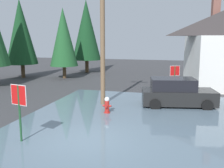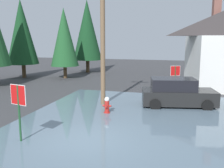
% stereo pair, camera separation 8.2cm
% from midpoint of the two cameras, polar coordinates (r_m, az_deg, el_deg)
% --- Properties ---
extents(ground_plane, '(80.00, 80.00, 0.10)m').
position_cam_midpoint_polar(ground_plane, '(10.55, -5.48, -12.53)').
color(ground_plane, '#38383A').
extents(flood_puddle, '(11.62, 12.18, 0.07)m').
position_cam_midpoint_polar(flood_puddle, '(13.10, 6.33, -7.62)').
color(flood_puddle, slate).
rests_on(flood_puddle, ground).
extents(stop_sign_near, '(0.76, 0.20, 2.28)m').
position_cam_midpoint_polar(stop_sign_near, '(10.41, -19.91, -3.66)').
color(stop_sign_near, '#1E4C28').
rests_on(stop_sign_near, ground).
extents(fire_hydrant, '(0.47, 0.40, 0.93)m').
position_cam_midpoint_polar(fire_hydrant, '(13.85, -1.27, -4.76)').
color(fire_hydrant, '#AD231E').
rests_on(fire_hydrant, ground).
extents(utility_pole, '(1.60, 0.28, 8.24)m').
position_cam_midpoint_polar(utility_pole, '(15.34, -2.23, 11.15)').
color(utility_pole, brown).
rests_on(utility_pole, ground).
extents(stop_sign_far, '(0.68, 0.30, 2.03)m').
position_cam_midpoint_polar(stop_sign_far, '(19.42, 13.46, 2.18)').
color(stop_sign_far, '#1E4C28').
rests_on(stop_sign_far, ground).
extents(parked_car, '(4.48, 2.71, 1.68)m').
position_cam_midpoint_polar(parked_car, '(15.79, 13.85, -1.95)').
color(parked_car, black).
rests_on(parked_car, ground).
extents(pine_tree_mid_left, '(3.34, 3.34, 8.35)m').
position_cam_midpoint_polar(pine_tree_mid_left, '(30.83, -5.73, 11.65)').
color(pine_tree_mid_left, '#4C3823').
rests_on(pine_tree_mid_left, ground).
extents(pine_tree_short_left, '(2.78, 2.78, 6.95)m').
position_cam_midpoint_polar(pine_tree_short_left, '(26.57, -10.70, 10.04)').
color(pine_tree_short_left, '#4C3823').
rests_on(pine_tree_short_left, ground).
extents(pine_tree_far_center, '(3.13, 3.13, 7.84)m').
position_cam_midpoint_polar(pine_tree_far_center, '(28.10, -19.45, 10.70)').
color(pine_tree_far_center, '#4C3823').
rests_on(pine_tree_far_center, ground).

